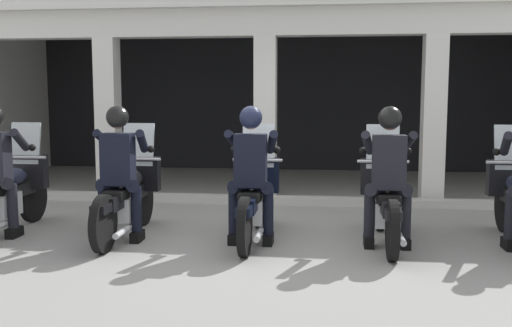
% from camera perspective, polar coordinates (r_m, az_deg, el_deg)
% --- Properties ---
extents(ground_plane, '(80.00, 80.00, 0.00)m').
position_cam_1_polar(ground_plane, '(10.09, 1.90, -3.08)').
color(ground_plane, gray).
extents(station_building, '(11.77, 4.47, 3.24)m').
position_cam_1_polar(station_building, '(11.93, 2.05, 8.46)').
color(station_building, black).
rests_on(station_building, ground).
extents(kerb_strip, '(11.27, 0.24, 0.12)m').
position_cam_1_polar(kerb_strip, '(9.32, 0.59, -3.52)').
color(kerb_strip, '#B7B5AD').
rests_on(kerb_strip, ground).
extents(motorcycle_far_left, '(0.62, 2.04, 1.35)m').
position_cam_1_polar(motorcycle_far_left, '(8.00, -22.66, -2.55)').
color(motorcycle_far_left, black).
rests_on(motorcycle_far_left, ground).
extents(motorcycle_left, '(0.62, 2.04, 1.35)m').
position_cam_1_polar(motorcycle_left, '(7.35, -12.22, -2.96)').
color(motorcycle_left, black).
rests_on(motorcycle_left, ground).
extents(police_officer_left, '(0.63, 0.61, 1.58)m').
position_cam_1_polar(police_officer_left, '(7.02, -13.07, 0.18)').
color(police_officer_left, black).
rests_on(police_officer_left, ground).
extents(motorcycle_center, '(0.62, 2.04, 1.35)m').
position_cam_1_polar(motorcycle_center, '(7.05, -0.18, -3.22)').
color(motorcycle_center, black).
rests_on(motorcycle_center, ground).
extents(police_officer_center, '(0.63, 0.61, 1.58)m').
position_cam_1_polar(police_officer_center, '(6.71, -0.49, 0.05)').
color(police_officer_center, black).
rests_on(police_officer_center, ground).
extents(motorcycle_right, '(0.62, 2.04, 1.35)m').
position_cam_1_polar(motorcycle_right, '(7.05, 12.35, -3.37)').
color(motorcycle_right, black).
rests_on(motorcycle_right, ground).
extents(police_officer_right, '(0.63, 0.61, 1.58)m').
position_cam_1_polar(police_officer_right, '(6.71, 12.67, -0.11)').
color(police_officer_right, black).
rests_on(police_officer_right, ground).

